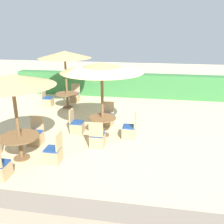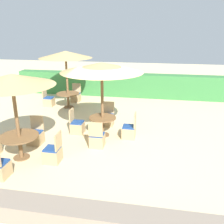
% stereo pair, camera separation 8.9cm
% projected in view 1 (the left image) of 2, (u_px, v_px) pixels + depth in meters
% --- Properties ---
extents(ground_plane, '(40.00, 40.00, 0.00)m').
position_uv_depth(ground_plane, '(109.00, 142.00, 8.58)').
color(ground_plane, beige).
extents(hedge_row, '(13.00, 0.70, 1.29)m').
position_uv_depth(hedge_row, '(128.00, 85.00, 14.06)').
color(hedge_row, '#387A3D').
rests_on(hedge_row, ground_plane).
extents(stone_border, '(10.00, 0.56, 0.40)m').
position_uv_depth(stone_border, '(75.00, 215.00, 5.00)').
color(stone_border, gray).
rests_on(stone_border, ground_plane).
extents(parasol_back_left, '(2.47, 2.47, 2.72)m').
position_uv_depth(parasol_back_left, '(65.00, 55.00, 11.45)').
color(parasol_back_left, brown).
rests_on(parasol_back_left, ground_plane).
extents(round_table_back_left, '(1.10, 1.10, 0.71)m').
position_uv_depth(round_table_back_left, '(67.00, 96.00, 12.09)').
color(round_table_back_left, brown).
rests_on(round_table_back_left, ground_plane).
extents(patio_chair_back_left_north, '(0.46, 0.46, 0.93)m').
position_uv_depth(patio_chair_back_left_north, '(75.00, 97.00, 13.19)').
color(patio_chair_back_left_north, tan).
rests_on(patio_chair_back_left_north, ground_plane).
extents(patio_chair_back_left_west, '(0.46, 0.46, 0.93)m').
position_uv_depth(patio_chair_back_left_west, '(48.00, 101.00, 12.40)').
color(patio_chair_back_left_west, tan).
rests_on(patio_chair_back_left_west, ground_plane).
extents(parasol_front_left, '(2.39, 2.39, 2.56)m').
position_uv_depth(parasol_front_left, '(12.00, 80.00, 6.78)').
color(parasol_front_left, brown).
rests_on(parasol_front_left, ground_plane).
extents(round_table_front_left, '(1.14, 1.14, 0.73)m').
position_uv_depth(round_table_front_left, '(20.00, 141.00, 7.36)').
color(round_table_front_left, brown).
rests_on(round_table_front_left, ground_plane).
extents(patio_chair_front_left_south, '(0.46, 0.46, 0.93)m').
position_uv_depth(patio_chair_front_left_south, '(0.00, 169.00, 6.48)').
color(patio_chair_front_left_south, tan).
rests_on(patio_chair_front_left_south, ground_plane).
extents(patio_chair_front_left_east, '(0.46, 0.46, 0.93)m').
position_uv_depth(patio_chair_front_left_east, '(54.00, 154.00, 7.26)').
color(patio_chair_front_left_east, tan).
rests_on(patio_chair_front_left_east, ground_plane).
extents(patio_chair_front_left_north, '(0.46, 0.46, 0.93)m').
position_uv_depth(patio_chair_front_left_north, '(36.00, 137.00, 8.39)').
color(patio_chair_front_left_north, tan).
rests_on(patio_chair_front_left_north, ground_plane).
extents(parasol_center, '(2.82, 2.82, 2.65)m').
position_uv_depth(parasol_center, '(102.00, 67.00, 8.34)').
color(parasol_center, brown).
rests_on(parasol_center, ground_plane).
extents(round_table_center, '(0.97, 0.97, 0.70)m').
position_uv_depth(round_table_center, '(103.00, 122.00, 8.97)').
color(round_table_center, brown).
rests_on(round_table_center, ground_plane).
extents(patio_chair_center_north, '(0.46, 0.46, 0.93)m').
position_uv_depth(patio_chair_center_north, '(107.00, 119.00, 10.00)').
color(patio_chair_center_north, tan).
rests_on(patio_chair_center_north, ground_plane).
extents(patio_chair_center_west, '(0.46, 0.46, 0.93)m').
position_uv_depth(patio_chair_center_west, '(77.00, 126.00, 9.25)').
color(patio_chair_center_west, tan).
rests_on(patio_chair_center_west, ground_plane).
extents(patio_chair_center_south, '(0.46, 0.46, 0.93)m').
position_uv_depth(patio_chair_center_south, '(97.00, 139.00, 8.20)').
color(patio_chair_center_south, tan).
rests_on(patio_chair_center_south, ground_plane).
extents(patio_chair_center_east, '(0.46, 0.46, 0.93)m').
position_uv_depth(patio_chair_center_east, '(129.00, 131.00, 8.86)').
color(patio_chair_center_east, tan).
rests_on(patio_chair_center_east, ground_plane).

